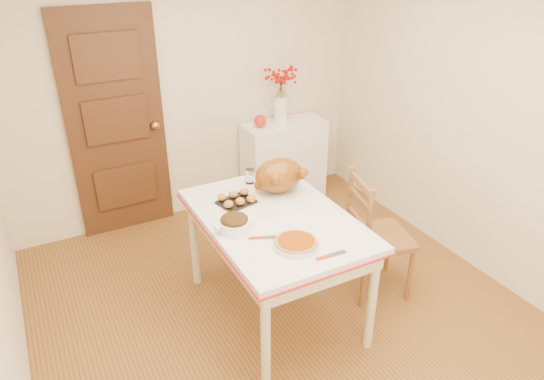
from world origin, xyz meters
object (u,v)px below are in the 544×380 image
sideboard (284,161)px  turkey_platter (279,177)px  chair_oak (380,235)px  pumpkin_pie (296,242)px  kitchen_table (275,266)px

sideboard → turkey_platter: turkey_platter is taller
chair_oak → pumpkin_pie: 1.01m
kitchen_table → chair_oak: 0.86m
kitchen_table → turkey_platter: size_ratio=3.24×
chair_oak → turkey_platter: (-0.66, 0.41, 0.47)m
chair_oak → pumpkin_pie: bearing=120.6°
sideboard → pumpkin_pie: size_ratio=3.09×
sideboard → kitchen_table: size_ratio=0.61×
sideboard → turkey_platter: 1.62m
sideboard → kitchen_table: sideboard is taller
turkey_platter → sideboard: bearing=67.7°
chair_oak → turkey_platter: bearing=72.9°
sideboard → turkey_platter: size_ratio=1.97×
turkey_platter → pumpkin_pie: turkey_platter is taller
kitchen_table → sideboard: bearing=58.9°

